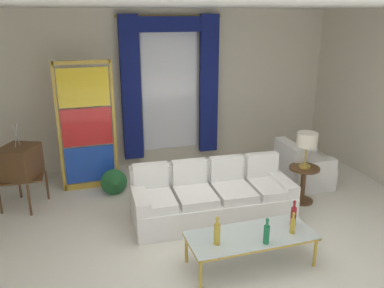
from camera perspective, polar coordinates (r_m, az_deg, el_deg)
ground_plane at (r=5.60m, az=2.03°, el=-13.14°), size 16.00×16.00×0.00m
wall_rear at (r=7.86m, az=-5.29°, el=7.80°), size 8.00×0.12×3.00m
ceiling_slab at (r=5.54m, az=-0.49°, el=19.31°), size 8.00×7.60×0.04m
curtained_window at (r=7.72m, az=-3.07°, el=9.48°), size 2.00×0.17×2.70m
couch_white_long at (r=5.99m, az=2.73°, el=-7.62°), size 2.38×1.03×0.86m
coffee_table at (r=4.93m, az=8.43°, el=-12.99°), size 1.53×0.62×0.41m
bottle_blue_decanter at (r=4.99m, az=14.21°, el=-11.15°), size 0.06×0.06×0.27m
bottle_crystal_tall at (r=4.71m, az=10.62°, el=-12.45°), size 0.07×0.07×0.32m
bottle_amber_squat at (r=4.62m, az=3.60°, el=-12.59°), size 0.07×0.07×0.35m
bottle_ruby_flask at (r=5.14m, az=14.31°, el=-9.83°), size 0.07×0.07×0.34m
vintage_tv at (r=6.65m, az=-23.39°, el=-2.52°), size 0.71×0.75×1.35m
armchair_white at (r=7.28m, az=15.32°, el=-3.60°), size 0.85×0.85×0.80m
stained_glass_divider at (r=6.90m, az=-14.76°, el=2.01°), size 0.95×0.05×2.20m
peacock_figurine at (r=6.76m, az=-10.99°, el=-5.60°), size 0.44×0.60×0.50m
round_side_table at (r=6.64m, az=15.62°, el=-5.15°), size 0.48×0.48×0.59m
table_lamp_brass at (r=6.41m, az=16.13°, el=0.38°), size 0.32×0.32×0.57m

